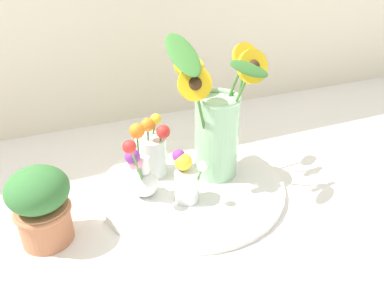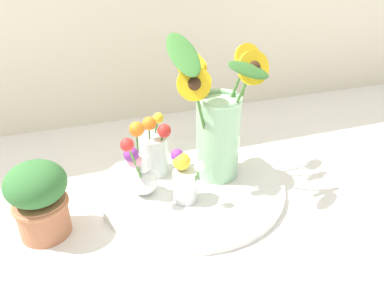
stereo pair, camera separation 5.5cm
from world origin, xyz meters
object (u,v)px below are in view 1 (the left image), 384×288
Objects in this scene: potted_plant at (41,204)px; vase_small_back at (152,152)px; mason_jar_sunflowers at (216,123)px; vase_small_center at (186,178)px; serving_tray at (192,186)px; vase_bulb_right at (141,171)px.

vase_small_back is at bearing 25.77° from potted_plant.
mason_jar_sunflowers is at bearing 9.85° from potted_plant.
vase_small_back reaches higher than potted_plant.
mason_jar_sunflowers is 0.17m from vase_small_center.
mason_jar_sunflowers is (0.08, 0.03, 0.16)m from serving_tray.
vase_bulb_right is 0.24m from potted_plant.
serving_tray is 0.14m from vase_small_back.
mason_jar_sunflowers is at bearing 18.32° from serving_tray.
vase_bulb_right reaches higher than vase_small_back.
vase_bulb_right is at bearing -121.41° from vase_small_back.
serving_tray is at bearing 1.26° from vase_bulb_right.
serving_tray is 0.16m from vase_bulb_right.
mason_jar_sunflowers is 2.01× the size of vase_bulb_right.
vase_small_center is at bearing -144.81° from mason_jar_sunflowers.
vase_bulb_right is at bearing 150.46° from vase_small_center.
potted_plant is (-0.33, 0.01, 0.02)m from vase_small_center.
potted_plant is at bearing -172.02° from serving_tray.
vase_small_center is (-0.04, -0.06, 0.07)m from serving_tray.
vase_bulb_right is at bearing 11.79° from potted_plant.
vase_small_back is (0.06, 0.09, -0.01)m from vase_bulb_right.
vase_small_center is at bearing -29.54° from vase_bulb_right.
serving_tray is at bearing -161.68° from mason_jar_sunflowers.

